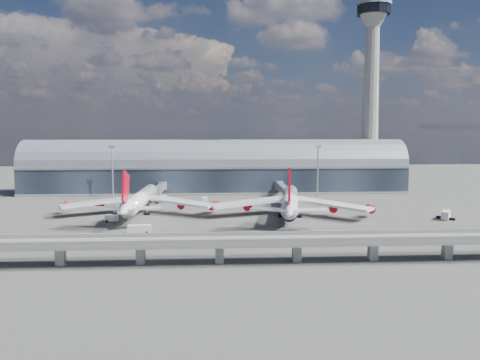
{
  "coord_description": "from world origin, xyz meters",
  "views": [
    {
      "loc": [
        -1.43,
        -171.87,
        34.79
      ],
      "look_at": [
        8.98,
        10.0,
        14.0
      ],
      "focal_mm": 35.0,
      "sensor_mm": 36.0,
      "label": 1
    }
  ],
  "objects": [
    {
      "name": "service_truck_2",
      "position": [
        -25.85,
        -19.75,
        1.44
      ],
      "size": [
        7.75,
        2.78,
        2.76
      ],
      "rotation": [
        0.0,
        0.0,
        1.64
      ],
      "color": "silver",
      "rests_on": "ground"
    },
    {
      "name": "cargo_train_1",
      "position": [
        52.01,
        -37.17,
        0.89
      ],
      "size": [
        12.92,
        2.75,
        1.7
      ],
      "rotation": [
        0.0,
        0.0,
        1.66
      ],
      "color": "gray",
      "rests_on": "ground"
    },
    {
      "name": "service_truck_0",
      "position": [
        -39.61,
        14.49,
        1.32
      ],
      "size": [
        4.51,
        6.4,
        2.54
      ],
      "rotation": [
        0.0,
        0.0,
        0.46
      ],
      "color": "silver",
      "rests_on": "ground"
    },
    {
      "name": "cargo_train_2",
      "position": [
        72.37,
        -36.2,
        0.89
      ],
      "size": [
        9.93,
        5.88,
        1.71
      ],
      "rotation": [
        0.0,
        0.0,
        1.12
      ],
      "color": "gray",
      "rests_on": "ground"
    },
    {
      "name": "cargo_train_0",
      "position": [
        -5.73,
        -28.75,
        0.92
      ],
      "size": [
        8.02,
        3.02,
        1.76
      ],
      "rotation": [
        0.0,
        0.0,
        1.39
      ],
      "color": "gray",
      "rests_on": "ground"
    },
    {
      "name": "service_truck_5",
      "position": [
        -24.49,
        45.58,
        1.39
      ],
      "size": [
        4.34,
        5.99,
        2.71
      ],
      "rotation": [
        0.0,
        0.0,
        0.44
      ],
      "color": "silver",
      "rests_on": "ground"
    },
    {
      "name": "floodlight_mast_left",
      "position": [
        -50.0,
        55.0,
        13.63
      ],
      "size": [
        3.0,
        0.7,
        25.7
      ],
      "color": "gray",
      "rests_on": "ground"
    },
    {
      "name": "airliner_left",
      "position": [
        -30.83,
        13.73,
        5.86
      ],
      "size": [
        63.97,
        67.18,
        20.5
      ],
      "rotation": [
        0.0,
        0.0,
        -0.03
      ],
      "color": "white",
      "rests_on": "ground"
    },
    {
      "name": "service_truck_4",
      "position": [
        -5.5,
        36.22,
        1.62
      ],
      "size": [
        2.99,
        5.66,
        3.21
      ],
      "rotation": [
        0.0,
        0.0,
        0.05
      ],
      "color": "silver",
      "rests_on": "ground"
    },
    {
      "name": "airliner_right",
      "position": [
        28.3,
        6.5,
        5.61
      ],
      "size": [
        64.96,
        67.97,
        21.63
      ],
      "rotation": [
        0.0,
        0.0,
        -0.17
      ],
      "color": "white",
      "rests_on": "ground"
    },
    {
      "name": "guideway",
      "position": [
        -0.0,
        -55.0,
        5.29
      ],
      "size": [
        220.0,
        8.5,
        7.2
      ],
      "color": "gray",
      "rests_on": "ground"
    },
    {
      "name": "jet_bridge_left",
      "position": [
        -27.27,
        53.12,
        5.18
      ],
      "size": [
        4.4,
        28.0,
        7.25
      ],
      "color": "gray",
      "rests_on": "ground"
    },
    {
      "name": "service_truck_1",
      "position": [
        -38.92,
        -0.47,
        1.29
      ],
      "size": [
        4.74,
        2.89,
        2.56
      ],
      "rotation": [
        0.0,
        0.0,
        1.37
      ],
      "color": "silver",
      "rests_on": "ground"
    },
    {
      "name": "control_tower",
      "position": [
        85.0,
        83.0,
        51.64
      ],
      "size": [
        19.0,
        19.0,
        103.0
      ],
      "color": "gray",
      "rests_on": "ground"
    },
    {
      "name": "taxi_lines",
      "position": [
        0.0,
        22.11,
        0.01
      ],
      "size": [
        200.0,
        80.12,
        0.01
      ],
      "color": "gold",
      "rests_on": "ground"
    },
    {
      "name": "service_truck_3",
      "position": [
        86.07,
        -3.02,
        1.66
      ],
      "size": [
        5.87,
        7.0,
        3.24
      ],
      "rotation": [
        0.0,
        0.0,
        -0.59
      ],
      "color": "silver",
      "rests_on": "ground"
    },
    {
      "name": "terminal",
      "position": [
        0.0,
        77.99,
        11.34
      ],
      "size": [
        200.0,
        30.0,
        28.0
      ],
      "color": "#202835",
      "rests_on": "ground"
    },
    {
      "name": "floodlight_mast_right",
      "position": [
        50.0,
        55.0,
        13.63
      ],
      "size": [
        3.0,
        0.7,
        25.7
      ],
      "color": "gray",
      "rests_on": "ground"
    },
    {
      "name": "ground",
      "position": [
        0.0,
        0.0,
        0.0
      ],
      "size": [
        500.0,
        500.0,
        0.0
      ],
      "primitive_type": "plane",
      "color": "#474744",
      "rests_on": "ground"
    },
    {
      "name": "jet_bridge_right",
      "position": [
        32.11,
        51.18,
        5.18
      ],
      "size": [
        4.4,
        32.0,
        7.25
      ],
      "color": "gray",
      "rests_on": "ground"
    }
  ]
}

